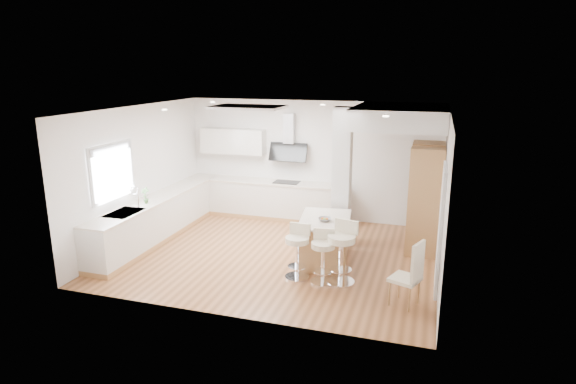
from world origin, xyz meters
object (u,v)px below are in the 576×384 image
(peninsula, at_px, (325,239))
(bar_stool_c, at_px, (342,249))
(dining_chair, at_px, (411,272))
(bar_stool_a, at_px, (298,249))
(bar_stool_b, at_px, (323,254))

(peninsula, height_order, bar_stool_c, bar_stool_c)
(bar_stool_c, relative_size, dining_chair, 1.02)
(peninsula, bearing_deg, bar_stool_a, -115.47)
(bar_stool_a, xyz_separation_m, bar_stool_b, (0.46, -0.06, -0.02))
(bar_stool_b, bearing_deg, bar_stool_a, 164.33)
(bar_stool_b, bearing_deg, dining_chair, -24.73)
(bar_stool_a, xyz_separation_m, dining_chair, (1.92, -0.50, 0.03))
(peninsula, xyz_separation_m, dining_chair, (1.64, -1.38, 0.14))
(bar_stool_c, distance_m, dining_chair, 1.28)
(peninsula, relative_size, dining_chair, 1.39)
(bar_stool_a, distance_m, bar_stool_c, 0.76)
(peninsula, height_order, dining_chair, dining_chair)
(bar_stool_a, xyz_separation_m, bar_stool_c, (0.76, 0.03, 0.07))
(bar_stool_a, bearing_deg, dining_chair, -12.46)
(dining_chair, bearing_deg, bar_stool_b, -175.34)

